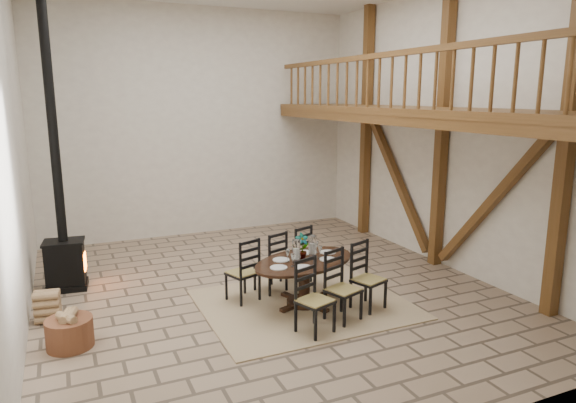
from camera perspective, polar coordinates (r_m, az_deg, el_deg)
name	(u,v)px	position (r m, az deg, el deg)	size (l,w,h in m)	color
ground	(268,290)	(8.47, -2.20, -9.84)	(8.00, 8.00, 0.00)	gray
room_shell	(336,101)	(8.39, 5.34, 11.01)	(7.02, 8.02, 5.01)	silver
rug	(304,304)	(7.92, 1.80, -11.33)	(3.00, 2.50, 0.02)	tan
dining_table	(304,281)	(7.78, 1.82, -8.81)	(2.11, 2.33, 1.11)	black
wood_stove	(62,222)	(8.96, -23.86, -2.06)	(0.68, 0.56, 5.00)	black
log_basket	(70,332)	(7.18, -23.11, -13.15)	(0.57, 0.57, 0.47)	brown
log_stack	(47,307)	(8.02, -25.16, -10.53)	(0.36, 0.28, 0.46)	#A87E5D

